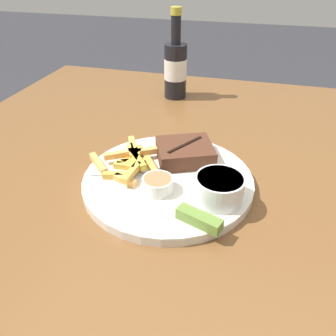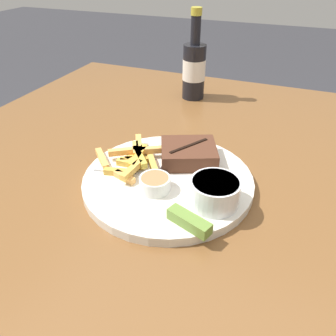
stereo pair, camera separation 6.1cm
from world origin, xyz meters
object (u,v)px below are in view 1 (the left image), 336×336
object	(u,v)px
coleslaw_cup	(219,187)
knife_utensil	(166,163)
fork_utensil	(123,175)
dinner_plate	(168,180)
beer_bottle	(175,68)
pickle_spear	(199,219)
dipping_sauce_cup	(158,184)
steak_portion	(185,152)

from	to	relation	value
coleslaw_cup	knife_utensil	bearing A→B (deg)	143.82
coleslaw_cup	fork_utensil	world-z (taller)	coleslaw_cup
dinner_plate	beer_bottle	distance (m)	0.46
knife_utensil	dinner_plate	bearing A→B (deg)	-165.31
pickle_spear	coleslaw_cup	bearing A→B (deg)	72.81
dinner_plate	dipping_sauce_cup	bearing A→B (deg)	-98.32
knife_utensil	beer_bottle	size ratio (longest dim) A/B	0.66
steak_portion	pickle_spear	bearing A→B (deg)	-70.75
dinner_plate	dipping_sauce_cup	distance (m)	0.05
coleslaw_cup	dipping_sauce_cup	xyz separation A→B (m)	(-0.11, -0.00, -0.01)
fork_utensil	knife_utensil	distance (m)	0.09
fork_utensil	knife_utensil	size ratio (longest dim) A/B	0.80
beer_bottle	knife_utensil	bearing A→B (deg)	-78.60
fork_utensil	knife_utensil	world-z (taller)	knife_utensil
dinner_plate	pickle_spear	distance (m)	0.14
steak_portion	beer_bottle	xyz separation A→B (m)	(-0.11, 0.37, 0.05)
dinner_plate	knife_utensil	world-z (taller)	knife_utensil
dinner_plate	coleslaw_cup	bearing A→B (deg)	-22.72
dinner_plate	fork_utensil	bearing A→B (deg)	-167.94
dinner_plate	beer_bottle	world-z (taller)	beer_bottle
steak_portion	knife_utensil	bearing A→B (deg)	-139.94
dipping_sauce_cup	pickle_spear	world-z (taller)	dipping_sauce_cup
coleslaw_cup	fork_utensil	size ratio (longest dim) A/B	0.63
dinner_plate	fork_utensil	distance (m)	0.09
steak_portion	coleslaw_cup	distance (m)	0.14
coleslaw_cup	dipping_sauce_cup	distance (m)	0.11
dinner_plate	pickle_spear	bearing A→B (deg)	-54.23
beer_bottle	fork_utensil	bearing A→B (deg)	-88.66
pickle_spear	steak_portion	bearing A→B (deg)	109.25
pickle_spear	fork_utensil	size ratio (longest dim) A/B	0.59
coleslaw_cup	pickle_spear	world-z (taller)	coleslaw_cup
steak_portion	dipping_sauce_cup	world-z (taller)	steak_portion
steak_portion	fork_utensil	xyz separation A→B (m)	(-0.10, -0.09, -0.02)
dipping_sauce_cup	beer_bottle	size ratio (longest dim) A/B	0.22
fork_utensil	beer_bottle	size ratio (longest dim) A/B	0.53
dinner_plate	steak_portion	xyz separation A→B (m)	(0.02, 0.07, 0.03)
steak_portion	beer_bottle	bearing A→B (deg)	106.84
dinner_plate	pickle_spear	size ratio (longest dim) A/B	4.14
fork_utensil	dipping_sauce_cup	bearing A→B (deg)	-31.76
pickle_spear	beer_bottle	bearing A→B (deg)	107.64
dipping_sauce_cup	dinner_plate	bearing A→B (deg)	81.68
knife_utensil	steak_portion	bearing A→B (deg)	-54.61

